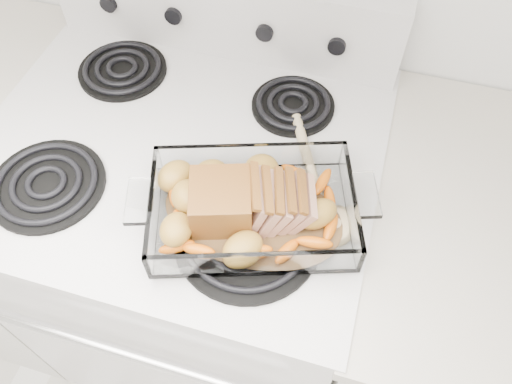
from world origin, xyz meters
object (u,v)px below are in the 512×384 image
(electric_range, at_px, (200,254))
(counter_right, at_px, (451,324))
(pork_roast, at_px, (241,199))
(baking_dish, at_px, (253,211))

(electric_range, relative_size, counter_right, 1.20)
(pork_roast, bearing_deg, electric_range, 156.92)
(counter_right, relative_size, baking_dish, 2.76)
(electric_range, relative_size, baking_dish, 3.31)
(electric_range, xyz_separation_m, counter_right, (0.66, -0.00, -0.02))
(counter_right, bearing_deg, baking_dish, -165.42)
(counter_right, height_order, pork_roast, pork_roast)
(electric_range, xyz_separation_m, baking_dish, (0.19, -0.13, 0.48))
(electric_range, relative_size, pork_roast, 5.44)
(baking_dish, bearing_deg, electric_range, 128.13)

